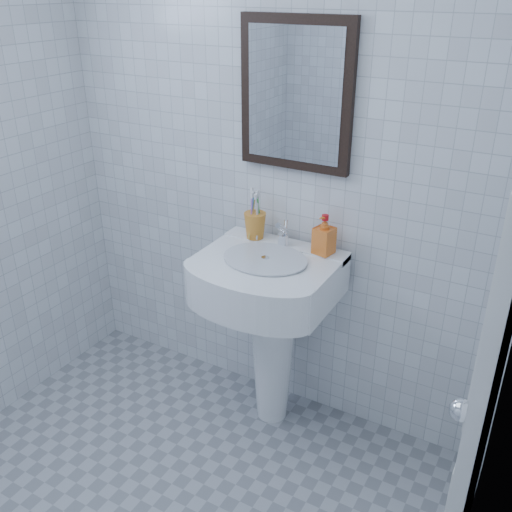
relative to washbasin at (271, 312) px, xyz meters
The scene contains 10 objects.
wall_back 0.68m from the washbasin, 116.72° to the left, with size 2.20×0.02×2.50m, color silver.
wall_right 1.54m from the washbasin, 44.84° to the right, with size 0.02×2.40×2.50m, color silver.
washbasin is the anchor object (origin of this frame).
faucet 0.36m from the washbasin, 90.00° to the left, with size 0.05×0.11×0.13m.
toothbrush_cup 0.40m from the washbasin, 141.81° to the left, with size 0.10×0.10×0.12m, color orange, non-canonical shape.
soap_dispenser 0.44m from the washbasin, 32.14° to the left, with size 0.08×0.08×0.18m, color #DA5115.
wall_mirror 0.96m from the washbasin, 90.00° to the left, with size 0.50×0.04×0.62m.
bathroom_door 1.13m from the washbasin, 24.21° to the right, with size 0.04×0.80×2.00m, color silver.
towel_ring 1.09m from the washbasin, 17.05° to the right, with size 0.18×0.18×0.01m, color silver.
hand_towel 1.01m from the washbasin, 17.40° to the right, with size 0.03×0.16×0.38m, color beige.
Camera 1 is at (1.14, -0.98, 1.98)m, focal length 40.00 mm.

